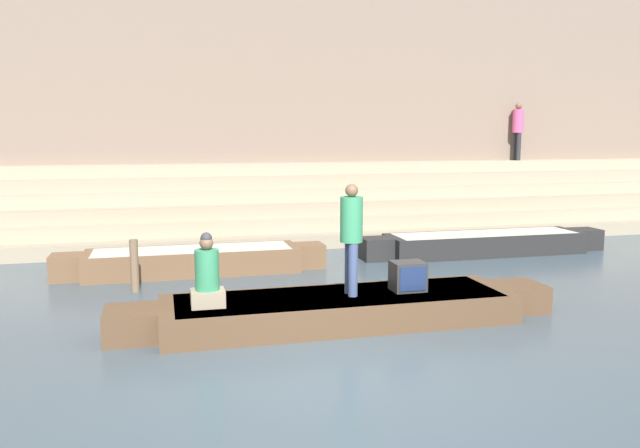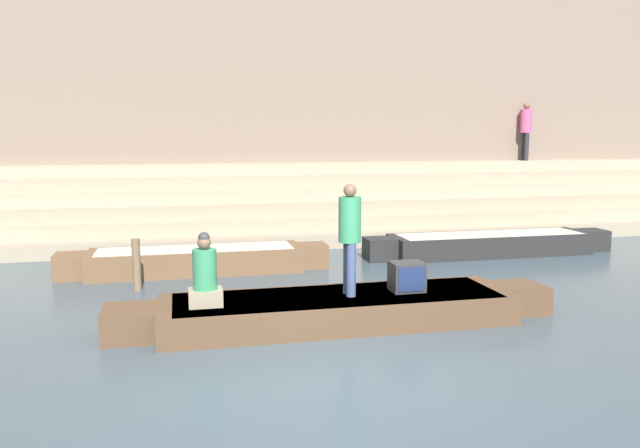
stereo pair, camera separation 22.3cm
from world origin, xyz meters
TOP-DOWN VIEW (x-y plane):
  - ground_plane at (0.00, 0.00)m, footprint 120.00×120.00m
  - ghat_steps at (0.00, 9.78)m, footprint 36.00×3.32m
  - back_wall at (0.00, 11.57)m, footprint 34.20×1.28m
  - rowboat_main at (0.63, 1.79)m, footprint 6.69×1.56m
  - person_standing at (0.80, 1.78)m, footprint 0.33×0.33m
  - person_rowing at (-1.32, 1.68)m, footprint 0.47×0.37m
  - tv_set at (1.71, 1.81)m, footprint 0.50×0.41m
  - moored_boat_shore at (5.42, 6.13)m, footprint 6.04×1.13m
  - moored_boat_distant at (-1.32, 5.77)m, footprint 5.42×1.13m
  - mooring_post at (-2.41, 4.51)m, footprint 0.15×0.15m
  - person_on_steps at (8.97, 10.70)m, footprint 0.34×0.34m

SIDE VIEW (x-z plane):
  - ground_plane at x=0.00m, z-range 0.00..0.00m
  - rowboat_main at x=0.63m, z-range 0.02..0.45m
  - moored_boat_distant at x=-1.32m, z-range 0.02..0.51m
  - moored_boat_shore at x=5.42m, z-range 0.02..0.51m
  - mooring_post at x=-2.41m, z-range 0.00..0.95m
  - tv_set at x=1.71m, z-range 0.43..0.88m
  - ghat_steps at x=0.00m, z-range -0.27..1.70m
  - person_rowing at x=-1.32m, z-range 0.33..1.37m
  - person_standing at x=0.80m, z-range 0.56..2.21m
  - person_on_steps at x=8.97m, z-range 2.11..3.89m
  - back_wall at x=0.00m, z-range -0.03..7.88m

